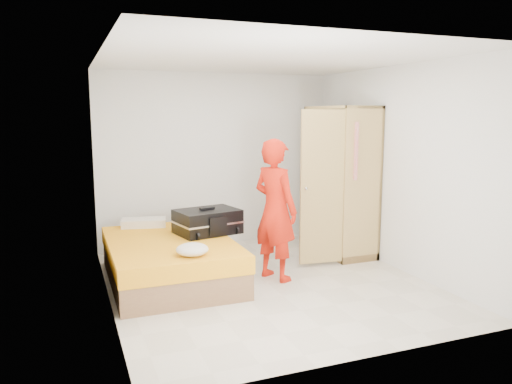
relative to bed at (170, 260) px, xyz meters
name	(u,v)px	position (x,y,z in m)	size (l,w,h in m)	color
room	(268,175)	(1.05, -0.52, 1.05)	(4.00, 4.02, 2.60)	beige
bed	(170,260)	(0.00, 0.00, 0.00)	(1.42, 2.02, 0.50)	olive
wardrobe	(339,185)	(2.50, 0.34, 0.75)	(1.17, 1.20, 2.10)	tan
person	(275,210)	(1.21, -0.39, 0.60)	(0.62, 0.41, 1.71)	red
suitcase	(207,222)	(0.52, 0.18, 0.40)	(0.87, 0.71, 0.33)	black
round_cushion	(192,249)	(0.09, -0.74, 0.31)	(0.35, 0.35, 0.13)	beige
pillow	(144,223)	(-0.18, 0.85, 0.30)	(0.58, 0.29, 0.10)	beige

